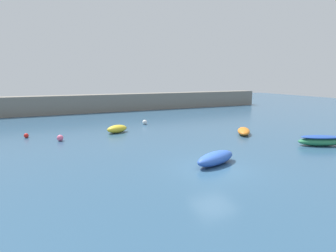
# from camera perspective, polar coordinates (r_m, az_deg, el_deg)

# --- Properties ---
(ground_plane) EXTENTS (120.00, 120.00, 0.20)m
(ground_plane) POSITION_cam_1_polar(r_m,az_deg,el_deg) (16.24, 9.94, -9.40)
(ground_plane) COLOR #2D5170
(harbor_breakwater) EXTENTS (55.89, 2.52, 2.74)m
(harbor_breakwater) POSITION_cam_1_polar(r_m,az_deg,el_deg) (43.26, -12.43, 4.97)
(harbor_breakwater) COLOR slate
(harbor_breakwater) RESTS_ON ground_plane
(rowboat_with_red_cover) EXTENTS (3.68, 2.52, 0.82)m
(rowboat_with_red_cover) POSITION_cam_1_polar(r_m,az_deg,el_deg) (24.28, 30.20, -2.75)
(rowboat_with_red_cover) COLOR #287A4C
(rowboat_with_red_cover) RESTS_ON ground_plane
(fishing_dinghy_green) EXTENTS (2.40, 1.80, 0.76)m
(fishing_dinghy_green) POSITION_cam_1_polar(r_m,az_deg,el_deg) (26.36, -11.03, -0.61)
(fishing_dinghy_green) COLOR yellow
(fishing_dinghy_green) RESTS_ON ground_plane
(rowboat_white_midwater) EXTENTS (2.68, 3.00, 0.61)m
(rowboat_white_midwater) POSITION_cam_1_polar(r_m,az_deg,el_deg) (26.21, 16.16, -1.08)
(rowboat_white_midwater) COLOR orange
(rowboat_white_midwater) RESTS_ON ground_plane
(rowboat_blue_near) EXTENTS (3.44, 2.09, 0.82)m
(rowboat_blue_near) POSITION_cam_1_polar(r_m,az_deg,el_deg) (16.78, 10.33, -6.90)
(rowboat_blue_near) COLOR #2D56B7
(rowboat_blue_near) RESTS_ON ground_plane
(mooring_buoy_red) EXTENTS (0.41, 0.41, 0.41)m
(mooring_buoy_red) POSITION_cam_1_polar(r_m,az_deg,el_deg) (26.95, -28.48, -1.84)
(mooring_buoy_red) COLOR red
(mooring_buoy_red) RESTS_ON ground_plane
(mooring_buoy_pink) EXTENTS (0.53, 0.53, 0.53)m
(mooring_buoy_pink) POSITION_cam_1_polar(r_m,az_deg,el_deg) (24.35, -22.43, -2.42)
(mooring_buoy_pink) COLOR #EA668C
(mooring_buoy_pink) RESTS_ON ground_plane
(mooring_buoy_white) EXTENTS (0.55, 0.55, 0.55)m
(mooring_buoy_white) POSITION_cam_1_polar(r_m,az_deg,el_deg) (30.50, -5.09, 0.84)
(mooring_buoy_white) COLOR white
(mooring_buoy_white) RESTS_ON ground_plane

